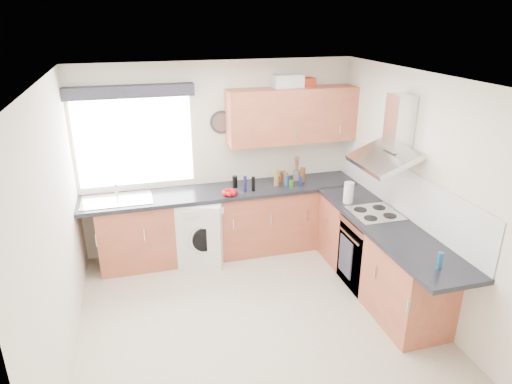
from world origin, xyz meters
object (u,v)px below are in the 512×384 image
object	(u,v)px
oven	(371,251)
extractor_hood	(391,140)
upper_cabinets	(292,115)
washing_machine	(201,230)

from	to	relation	value
oven	extractor_hood	world-z (taller)	extractor_hood
oven	extractor_hood	distance (m)	1.35
upper_cabinets	washing_machine	bearing A→B (deg)	-170.06
washing_machine	upper_cabinets	bearing A→B (deg)	29.11
extractor_hood	upper_cabinets	bearing A→B (deg)	116.13
upper_cabinets	washing_machine	xyz separation A→B (m)	(-1.28, -0.23, -1.37)
extractor_hood	washing_machine	world-z (taller)	extractor_hood
upper_cabinets	washing_machine	distance (m)	1.89
extractor_hood	washing_machine	distance (m)	2.60
oven	extractor_hood	bearing A→B (deg)	-0.00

